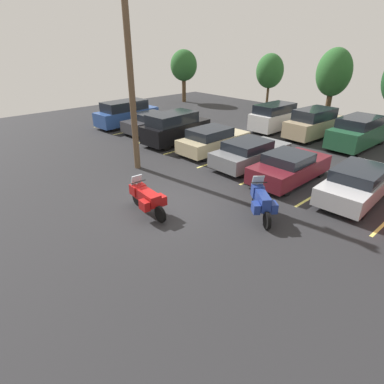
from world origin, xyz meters
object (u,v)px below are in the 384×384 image
car_grey (250,153)px  car_far_green (358,132)px  car_blue (126,113)px  car_black (175,128)px  car_far_white (276,117)px  car_silver (359,183)px  motorcycle_touring (146,197)px  car_maroon (289,167)px  car_far_tan (314,123)px  utility_pole (130,70)px  car_champagne (213,140)px  car_charcoal (153,122)px  motorcycle_second (261,201)px

car_grey → car_far_green: size_ratio=0.94×
car_blue → car_black: 6.02m
car_grey → car_far_green: car_far_green is taller
car_far_white → car_silver: bearing=-38.3°
motorcycle_touring → car_grey: (-0.52, 6.96, 0.06)m
car_maroon → car_far_tan: bearing=111.1°
utility_pole → car_champagne: bearing=79.6°
utility_pole → car_grey: bearing=50.6°
car_blue → car_silver: 17.31m
car_charcoal → utility_pole: 8.22m
car_black → car_silver: bearing=2.8°
motorcycle_second → car_silver: motorcycle_second is taller
car_black → motorcycle_touring: bearing=-46.5°
car_grey → motorcycle_second: bearing=-47.5°
car_champagne → car_far_tan: bearing=71.7°
car_champagne → car_far_green: 9.02m
car_black → car_far_green: 11.31m
car_black → car_grey: 5.87m
car_blue → car_black: size_ratio=1.06×
car_black → car_charcoal: bearing=170.9°
car_black → car_champagne: car_black is taller
car_blue → car_champagne: size_ratio=1.09×
car_champagne → utility_pole: (-0.87, -4.73, 4.08)m
motorcycle_touring → car_far_white: car_far_white is taller
car_charcoal → utility_pole: (5.24, -4.82, 4.11)m
motorcycle_second → car_silver: (1.77, 4.29, 0.04)m
car_far_tan → utility_pole: size_ratio=0.52×
car_far_green → car_blue: bearing=-151.9°
car_far_white → car_far_green: bearing=2.2°
car_blue → car_charcoal: (2.88, 0.40, -0.25)m
car_maroon → car_silver: bearing=10.3°
car_maroon → car_silver: car_silver is taller
car_blue → car_silver: (17.30, 0.44, -0.25)m
motorcycle_second → car_far_white: (-7.03, 11.24, 0.30)m
motorcycle_second → car_far_white: bearing=122.0°
car_grey → car_silver: 5.44m
car_charcoal → car_silver: bearing=0.2°
car_maroon → motorcycle_second: bearing=-72.6°
motorcycle_touring → car_charcoal: 11.93m
car_maroon → car_far_tan: (-2.97, 7.69, 0.28)m
car_maroon → car_far_white: size_ratio=0.98×
car_blue → car_grey: bearing=0.7°
car_far_white → motorcycle_second: bearing=-58.0°
motorcycle_touring → car_black: (-6.37, 6.71, 0.34)m
motorcycle_touring → car_silver: car_silver is taller
motorcycle_touring → car_silver: 8.76m
motorcycle_touring → car_charcoal: (-9.51, 7.21, 0.06)m
car_silver → car_far_tan: bearing=129.6°
car_silver → car_far_tan: (-5.91, 7.15, 0.26)m
car_blue → car_champagne: bearing=2.0°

